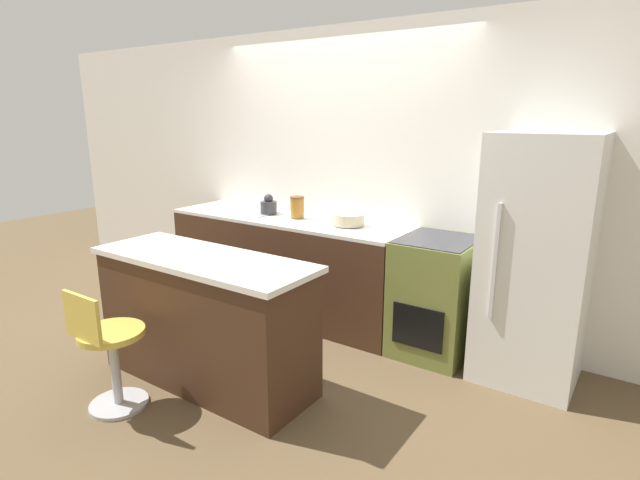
% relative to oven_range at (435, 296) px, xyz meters
% --- Properties ---
extents(ground_plane, '(14.00, 14.00, 0.00)m').
position_rel_oven_range_xyz_m(ground_plane, '(-1.12, -0.34, -0.46)').
color(ground_plane, brown).
extents(wall_back, '(8.00, 0.06, 2.60)m').
position_rel_oven_range_xyz_m(wall_back, '(-1.12, 0.36, 0.84)').
color(wall_back, white).
rests_on(wall_back, ground_plane).
extents(back_counter, '(2.36, 0.65, 0.93)m').
position_rel_oven_range_xyz_m(back_counter, '(-1.48, 0.00, -0.00)').
color(back_counter, '#422819').
rests_on(back_counter, ground_plane).
extents(kitchen_island, '(1.66, 0.60, 0.92)m').
position_rel_oven_range_xyz_m(kitchen_island, '(-1.15, -1.33, -0.00)').
color(kitchen_island, '#422819').
rests_on(kitchen_island, ground_plane).
extents(oven_range, '(0.57, 0.66, 0.93)m').
position_rel_oven_range_xyz_m(oven_range, '(0.00, 0.00, 0.00)').
color(oven_range, olive).
rests_on(oven_range, ground_plane).
extents(refrigerator, '(0.68, 0.67, 1.74)m').
position_rel_oven_range_xyz_m(refrigerator, '(0.70, 0.01, 0.41)').
color(refrigerator, silver).
rests_on(refrigerator, ground_plane).
extents(stool_chair, '(0.41, 0.41, 0.82)m').
position_rel_oven_range_xyz_m(stool_chair, '(-1.39, -1.93, -0.07)').
color(stool_chair, '#B7B7BC').
rests_on(stool_chair, ground_plane).
extents(kettle, '(0.16, 0.16, 0.19)m').
position_rel_oven_range_xyz_m(kettle, '(-1.71, 0.03, 0.54)').
color(kettle, '#333338').
rests_on(kettle, back_counter).
extents(mixing_bowl, '(0.27, 0.27, 0.10)m').
position_rel_oven_range_xyz_m(mixing_bowl, '(-0.82, 0.03, 0.51)').
color(mixing_bowl, '#C1B28E').
rests_on(mixing_bowl, back_counter).
extents(canister_jar, '(0.13, 0.13, 0.19)m').
position_rel_oven_range_xyz_m(canister_jar, '(-1.37, 0.03, 0.56)').
color(canister_jar, '#9E6623').
rests_on(canister_jar, back_counter).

